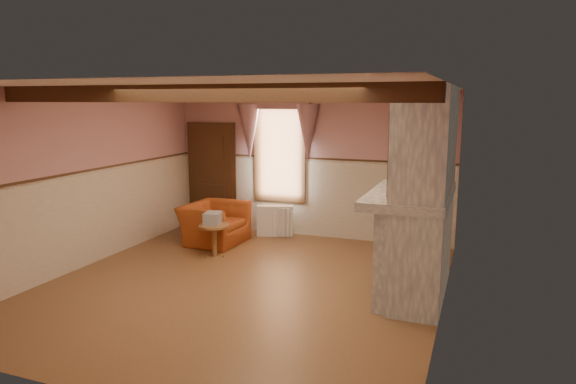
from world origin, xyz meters
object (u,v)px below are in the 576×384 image
at_px(mantel_clock, 417,178).
at_px(oil_lamp, 415,177).
at_px(armchair, 215,223).
at_px(bowl, 409,190).
at_px(radiator, 275,221).
at_px(side_table, 214,240).

bearing_deg(mantel_clock, oil_lamp, -90.00).
distance_m(armchair, mantel_clock, 3.93).
bearing_deg(bowl, radiator, 141.26).
bearing_deg(oil_lamp, armchair, 167.34).
bearing_deg(radiator, side_table, -124.31).
relative_size(bowl, oil_lamp, 1.22).
relative_size(side_table, mantel_clock, 2.29).
relative_size(armchair, bowl, 3.30).
distance_m(radiator, oil_lamp, 3.54).
bearing_deg(side_table, bowl, -11.72).
distance_m(side_table, radiator, 1.66).
bearing_deg(armchair, bowl, -108.09).
xyz_separation_m(side_table, mantel_clock, (3.30, 0.08, 1.25)).
height_order(armchair, bowl, bowl).
height_order(armchair, oil_lamp, oil_lamp).
distance_m(radiator, mantel_clock, 3.45).
relative_size(side_table, radiator, 0.79).
distance_m(armchair, bowl, 4.11).
relative_size(radiator, bowl, 2.04).
height_order(bowl, mantel_clock, mantel_clock).
height_order(side_table, mantel_clock, mantel_clock).
distance_m(bowl, mantel_clock, 0.77).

